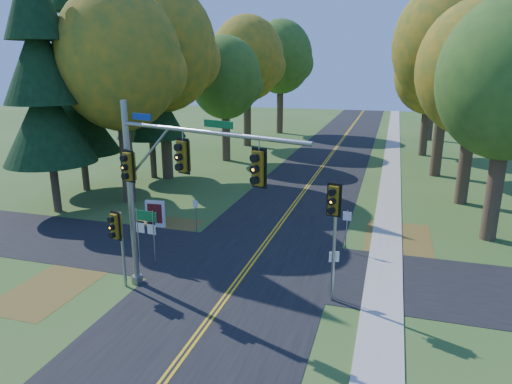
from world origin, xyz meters
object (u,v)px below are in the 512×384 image
(east_signal_pole, at_px, (334,214))
(route_sign_cluster, at_px, (146,226))
(info_kiosk, at_px, (155,214))
(traffic_mast, at_px, (164,178))

(east_signal_pole, bearing_deg, route_sign_cluster, -174.85)
(east_signal_pole, distance_m, info_kiosk, 12.91)
(east_signal_pole, xyz_separation_m, info_kiosk, (-11.06, 5.94, -2.98))
(route_sign_cluster, bearing_deg, info_kiosk, 119.48)
(east_signal_pole, height_order, route_sign_cluster, east_signal_pole)
(east_signal_pole, bearing_deg, info_kiosk, 165.10)
(east_signal_pole, relative_size, info_kiosk, 3.11)
(route_sign_cluster, distance_m, info_kiosk, 5.23)
(traffic_mast, relative_size, route_sign_cluster, 3.06)
(traffic_mast, bearing_deg, east_signal_pole, 31.52)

